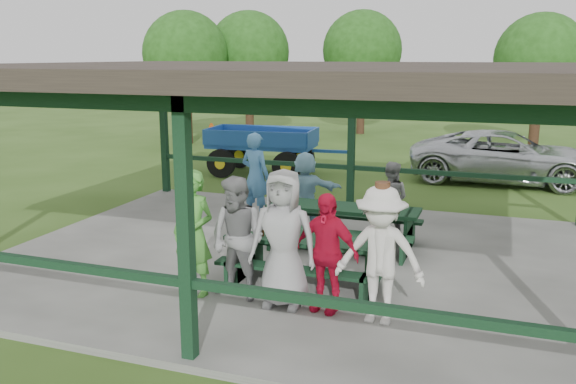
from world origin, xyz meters
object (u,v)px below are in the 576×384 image
at_px(picnic_table_far, 343,221).
at_px(farm_trailer, 262,150).
at_px(contestant_grey_mid, 283,239).
at_px(spectator_blue, 255,176).
at_px(pickup_truck, 506,157).
at_px(contestant_grey_left, 238,239).
at_px(contestant_red, 326,252).
at_px(spectator_grey, 390,199).
at_px(contestant_green, 194,233).
at_px(picnic_table_near, 306,255).
at_px(contestant_white_fedora, 380,255).
at_px(spectator_lblue, 305,190).

relative_size(picnic_table_far, farm_trailer, 0.63).
xyz_separation_m(contestant_grey_mid, farm_trailer, (-4.03, 9.25, -0.32)).
xyz_separation_m(spectator_blue, pickup_truck, (4.95, 6.24, -0.30)).
relative_size(contestant_grey_left, farm_trailer, 0.41).
bearing_deg(contestant_red, spectator_grey, 99.02).
distance_m(contestant_green, farm_trailer, 9.68).
relative_size(picnic_table_near, contestant_white_fedora, 1.28).
bearing_deg(contestant_grey_mid, picnic_table_near, 82.32).
relative_size(spectator_blue, farm_trailer, 0.43).
height_order(picnic_table_near, pickup_truck, pickup_truck).
xyz_separation_m(contestant_grey_left, spectator_grey, (1.46, 3.73, -0.15)).
relative_size(picnic_table_far, contestant_grey_mid, 1.41).
height_order(contestant_red, spectator_blue, spectator_blue).
bearing_deg(contestant_grey_mid, contestant_red, -0.46).
distance_m(contestant_green, contestant_grey_left, 0.67).
xyz_separation_m(contestant_grey_left, pickup_truck, (3.51, 10.35, -0.26)).
relative_size(picnic_table_near, pickup_truck, 0.46).
xyz_separation_m(contestant_red, spectator_lblue, (-1.49, 3.69, -0.03)).
xyz_separation_m(spectator_grey, pickup_truck, (2.05, 6.62, -0.11)).
bearing_deg(contestant_red, contestant_white_fedora, 1.85).
bearing_deg(spectator_lblue, contestant_grey_mid, 89.90).
bearing_deg(spectator_lblue, contestant_grey_left, 79.73).
relative_size(picnic_table_near, spectator_grey, 1.63).
height_order(picnic_table_near, spectator_blue, spectator_blue).
height_order(contestant_green, spectator_blue, spectator_blue).
bearing_deg(spectator_blue, contestant_grey_left, 123.20).
height_order(picnic_table_near, farm_trailer, farm_trailer).
distance_m(contestant_grey_mid, contestant_white_fedora, 1.35).
bearing_deg(farm_trailer, spectator_grey, -53.30).
distance_m(picnic_table_near, farm_trailer, 9.36).
height_order(contestant_white_fedora, farm_trailer, contestant_white_fedora).
relative_size(contestant_grey_mid, pickup_truck, 0.37).
xyz_separation_m(spectator_lblue, pickup_truck, (3.73, 6.64, -0.16)).
distance_m(picnic_table_near, contestant_white_fedora, 1.65).
xyz_separation_m(pickup_truck, farm_trailer, (-6.87, -1.10, 0.02)).
relative_size(picnic_table_far, contestant_white_fedora, 1.46).
bearing_deg(spectator_lblue, picnic_table_far, 124.86).
height_order(contestant_grey_left, contestant_white_fedora, contestant_white_fedora).
bearing_deg(pickup_truck, farm_trailer, 101.39).
distance_m(contestant_grey_left, contestant_red, 1.27).
xyz_separation_m(contestant_green, spectator_grey, (2.13, 3.78, -0.18)).
xyz_separation_m(spectator_blue, farm_trailer, (-1.92, 5.14, -0.28)).
bearing_deg(picnic_table_near, contestant_grey_mid, -94.03).
relative_size(picnic_table_far, spectator_lblue, 1.73).
xyz_separation_m(contestant_red, spectator_blue, (-2.71, 4.08, 0.10)).
xyz_separation_m(picnic_table_near, spectator_grey, (0.73, 2.91, 0.26)).
xyz_separation_m(contestant_grey_mid, contestant_white_fedora, (1.35, -0.10, -0.05)).
distance_m(picnic_table_near, spectator_grey, 3.01).
relative_size(contestant_red, spectator_lblue, 1.04).
relative_size(pickup_truck, farm_trailer, 1.21).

